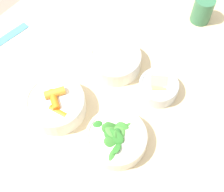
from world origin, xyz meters
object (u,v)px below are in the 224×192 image
at_px(bowl_beans_hotdog, 115,61).
at_px(bowl_cookies, 158,87).
at_px(cup, 203,10).
at_px(bowl_carrots, 56,104).
at_px(bowl_greens, 116,138).

relative_size(bowl_beans_hotdog, bowl_cookies, 1.36).
relative_size(bowl_beans_hotdog, cup, 1.74).
distance_m(bowl_carrots, bowl_cookies, 0.30).
bearing_deg(cup, bowl_cookies, -171.30).
bearing_deg(bowl_greens, cup, 5.65).
bearing_deg(bowl_carrots, bowl_cookies, -39.72).
bearing_deg(bowl_cookies, bowl_carrots, 140.28).
height_order(bowl_carrots, cup, cup).
xyz_separation_m(bowl_beans_hotdog, cup, (0.33, -0.11, 0.02)).
height_order(bowl_beans_hotdog, bowl_cookies, bowl_beans_hotdog).
height_order(bowl_carrots, bowl_cookies, bowl_carrots).
bearing_deg(bowl_greens, bowl_beans_hotdog, 38.87).
height_order(bowl_beans_hotdog, cup, cup).
relative_size(bowl_greens, bowl_cookies, 1.41).
relative_size(bowl_greens, bowl_beans_hotdog, 1.04).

